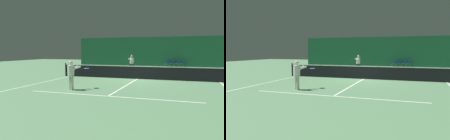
{
  "view_description": "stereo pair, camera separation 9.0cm",
  "coord_description": "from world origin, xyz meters",
  "views": [
    {
      "loc": [
        3.29,
        -15.59,
        2.06
      ],
      "look_at": [
        -0.96,
        -2.97,
        0.88
      ],
      "focal_mm": 35.0,
      "sensor_mm": 36.0,
      "label": 1
    },
    {
      "loc": [
        3.37,
        -15.56,
        2.06
      ],
      "look_at": [
        -0.96,
        -2.97,
        0.88
      ],
      "focal_mm": 35.0,
      "sensor_mm": 36.0,
      "label": 2
    }
  ],
  "objects": [
    {
      "name": "tennis_ball",
      "position": [
        0.15,
        -1.54,
        0.03
      ],
      "size": [
        0.07,
        0.07,
        0.07
      ],
      "color": "#D1DB33",
      "rests_on": "ground"
    },
    {
      "name": "courtside_chair_1",
      "position": [
        1.68,
        13.36,
        0.49
      ],
      "size": [
        0.44,
        0.44,
        0.84
      ],
      "rotation": [
        0.0,
        0.0,
        -1.57
      ],
      "color": "#99999E",
      "rests_on": "ground"
    },
    {
      "name": "court_line_baseline_far",
      "position": [
        0.0,
        11.9,
        0.0
      ],
      "size": [
        11.0,
        0.1,
        0.0
      ],
      "color": "white",
      "rests_on": "ground"
    },
    {
      "name": "courtside_chair_3",
      "position": [
        2.89,
        13.36,
        0.49
      ],
      "size": [
        0.44,
        0.44,
        0.84
      ],
      "rotation": [
        0.0,
        0.0,
        -1.57
      ],
      "color": "#99999E",
      "rests_on": "ground"
    },
    {
      "name": "tennis_net",
      "position": [
        0.0,
        0.0,
        0.51
      ],
      "size": [
        12.0,
        0.1,
        1.07
      ],
      "color": "black",
      "rests_on": "ground"
    },
    {
      "name": "ground_plane",
      "position": [
        0.0,
        0.0,
        0.0
      ],
      "size": [
        60.0,
        60.0,
        0.0
      ],
      "primitive_type": "plane",
      "color": "#56845B"
    },
    {
      "name": "court_line_sideline_left",
      "position": [
        -5.5,
        0.0,
        0.0
      ],
      "size": [
        0.1,
        23.8,
        0.0
      ],
      "color": "white",
      "rests_on": "ground"
    },
    {
      "name": "court_line_sideline_right",
      "position": [
        5.5,
        0.0,
        0.0
      ],
      "size": [
        0.1,
        23.8,
        0.0
      ],
      "color": "white",
      "rests_on": "ground"
    },
    {
      "name": "courtside_chair_0",
      "position": [
        1.08,
        13.36,
        0.49
      ],
      "size": [
        0.44,
        0.44,
        0.84
      ],
      "rotation": [
        0.0,
        0.0,
        -1.57
      ],
      "color": "#99999E",
      "rests_on": "ground"
    },
    {
      "name": "courtside_chair_2",
      "position": [
        2.29,
        13.36,
        0.49
      ],
      "size": [
        0.44,
        0.44,
        0.84
      ],
      "rotation": [
        0.0,
        0.0,
        -1.57
      ],
      "color": "#99999E",
      "rests_on": "ground"
    },
    {
      "name": "backdrop_curtain",
      "position": [
        0.0,
        13.91,
        1.95
      ],
      "size": [
        23.0,
        0.12,
        3.9
      ],
      "color": "#1E5B3D",
      "rests_on": "ground"
    },
    {
      "name": "court_line_service_far",
      "position": [
        0.0,
        6.4,
        0.0
      ],
      "size": [
        8.25,
        0.1,
        0.0
      ],
      "color": "white",
      "rests_on": "ground"
    },
    {
      "name": "court_line_centre",
      "position": [
        0.0,
        0.0,
        0.0
      ],
      "size": [
        0.1,
        12.8,
        0.0
      ],
      "color": "white",
      "rests_on": "ground"
    },
    {
      "name": "court_line_service_near",
      "position": [
        0.0,
        -6.4,
        0.0
      ],
      "size": [
        8.25,
        0.1,
        0.0
      ],
      "color": "white",
      "rests_on": "ground"
    },
    {
      "name": "player_far",
      "position": [
        -1.66,
        5.08,
        0.96
      ],
      "size": [
        0.45,
        1.36,
        1.64
      ],
      "rotation": [
        0.0,
        0.0,
        -1.64
      ],
      "color": "#2D2D38",
      "rests_on": "ground"
    },
    {
      "name": "player_near",
      "position": [
        -2.37,
        -5.43,
        0.9
      ],
      "size": [
        1.0,
        1.26,
        1.54
      ],
      "rotation": [
        0.0,
        0.0,
        0.98
      ],
      "color": "beige",
      "rests_on": "ground"
    }
  ]
}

